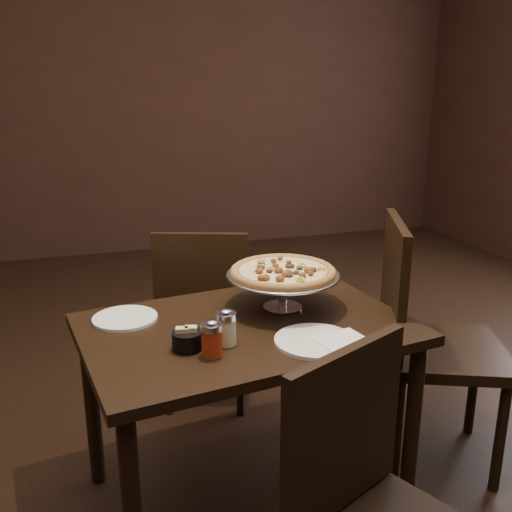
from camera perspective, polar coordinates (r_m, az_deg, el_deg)
name	(u,v)px	position (r m, az deg, el deg)	size (l,w,h in m)	color
room	(283,106)	(1.80, 2.68, 14.80)	(6.04, 7.04, 2.84)	black
dining_table	(247,348)	(1.99, -0.93, -9.19)	(1.17, 0.86, 0.68)	black
pizza_stand	(283,272)	(2.04, 2.71, -1.64)	(0.41, 0.41, 0.17)	silver
parmesan_shaker	(226,328)	(1.79, -3.02, -7.16)	(0.07, 0.07, 0.12)	beige
pepper_flake_shaker	(212,339)	(1.72, -4.42, -8.26)	(0.07, 0.07, 0.12)	maroon
packet_caddy	(187,340)	(1.78, -6.90, -8.31)	(0.09, 0.09, 0.07)	black
napkin_stack	(344,343)	(1.82, 8.82, -8.61)	(0.15, 0.15, 0.02)	white
plate_left	(125,318)	(2.04, -12.97, -6.08)	(0.22, 0.22, 0.01)	white
plate_near	(315,341)	(1.83, 5.93, -8.46)	(0.26, 0.26, 0.01)	white
serving_spatula	(284,281)	(1.96, 2.84, -2.54)	(0.15, 0.15, 0.02)	silver
chair_far	(205,311)	(2.62, -5.14, -5.49)	(0.52, 0.52, 0.87)	black
chair_side	(424,335)	(2.31, 16.49, -7.55)	(0.61, 0.61, 0.98)	black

